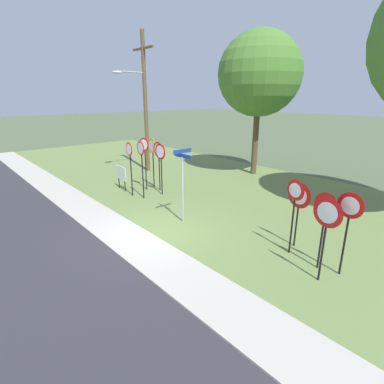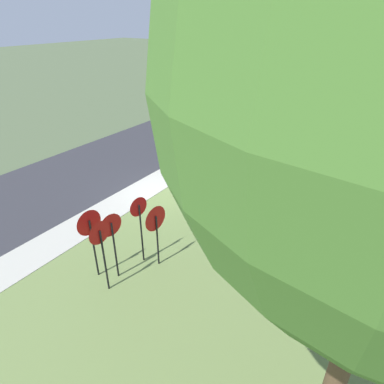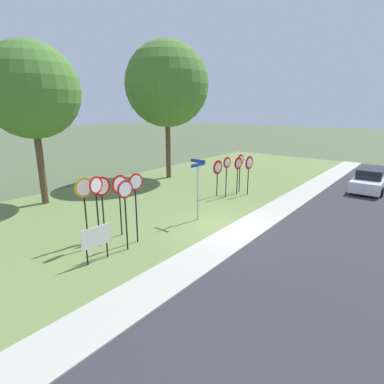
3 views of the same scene
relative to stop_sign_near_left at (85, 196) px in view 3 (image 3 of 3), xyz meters
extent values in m
plane|color=#4C5B3D|center=(4.77, -3.37, -1.95)|extent=(160.00, 160.00, 0.00)
cube|color=#2D2D33|center=(4.77, -8.17, -1.95)|extent=(44.00, 6.40, 0.01)
cube|color=#ADAA9E|center=(4.77, -4.17, -1.92)|extent=(44.00, 1.60, 0.06)
cube|color=olive|center=(4.77, 2.63, -1.93)|extent=(44.00, 12.00, 0.04)
cylinder|color=black|center=(0.00, 0.03, -0.77)|extent=(0.06, 0.06, 2.30)
cylinder|color=gold|center=(0.00, -0.01, 0.32)|extent=(0.76, 0.07, 0.76)
cylinder|color=white|center=(0.00, -0.03, 0.32)|extent=(0.59, 0.04, 0.59)
cylinder|color=black|center=(1.26, -1.42, -0.67)|extent=(0.06, 0.06, 2.48)
cylinder|color=red|center=(1.26, -1.46, 0.52)|extent=(0.66, 0.07, 0.66)
cylinder|color=white|center=(1.26, -1.48, 0.52)|extent=(0.51, 0.05, 0.51)
cylinder|color=black|center=(0.71, -0.08, -0.81)|extent=(0.06, 0.06, 2.22)
cylinder|color=red|center=(0.71, -0.12, 0.24)|extent=(0.77, 0.03, 0.77)
cylinder|color=white|center=(0.71, -0.14, 0.24)|extent=(0.60, 0.01, 0.60)
cylinder|color=black|center=(0.13, -0.54, -0.70)|extent=(0.06, 0.06, 2.44)
cylinder|color=red|center=(0.13, -0.58, 0.47)|extent=(0.66, 0.15, 0.67)
cylinder|color=white|center=(0.13, -0.60, 0.47)|extent=(0.51, 0.11, 0.52)
cylinder|color=black|center=(0.56, -1.64, -0.73)|extent=(0.06, 0.06, 2.37)
cylinder|color=red|center=(0.56, -1.68, 0.41)|extent=(0.66, 0.08, 0.66)
cylinder|color=white|center=(0.56, -1.69, 0.41)|extent=(0.52, 0.05, 0.52)
cylinder|color=black|center=(1.33, -0.38, -0.80)|extent=(0.06, 0.06, 2.22)
cylinder|color=red|center=(1.33, -0.43, 0.25)|extent=(0.77, 0.04, 0.77)
cylinder|color=white|center=(1.33, -0.44, 0.25)|extent=(0.60, 0.02, 0.60)
cylinder|color=black|center=(10.38, -0.83, -0.86)|extent=(0.06, 0.06, 2.10)
cone|color=red|center=(10.38, -0.87, 0.11)|extent=(0.70, 0.08, 0.70)
cone|color=white|center=(10.38, -0.89, 0.11)|extent=(0.48, 0.05, 0.48)
cylinder|color=black|center=(8.81, -0.82, -0.85)|extent=(0.06, 0.06, 2.14)
cone|color=red|center=(8.81, -0.86, 0.16)|extent=(0.64, 0.14, 0.64)
cone|color=white|center=(8.81, -0.88, 0.16)|extent=(0.43, 0.09, 0.44)
cylinder|color=black|center=(10.14, -1.55, -0.90)|extent=(0.06, 0.06, 2.03)
cone|color=red|center=(10.14, -1.59, 0.04)|extent=(0.81, 0.12, 0.81)
cone|color=silver|center=(10.14, -1.61, 0.04)|extent=(0.55, 0.08, 0.55)
cylinder|color=black|center=(8.66, -0.29, -1.00)|extent=(0.06, 0.06, 1.84)
cone|color=red|center=(8.66, -0.33, -0.16)|extent=(0.84, 0.12, 0.84)
cone|color=white|center=(8.66, -0.35, -0.16)|extent=(0.57, 0.08, 0.57)
cylinder|color=black|center=(9.82, -0.99, -0.92)|extent=(0.06, 0.06, 1.98)
cone|color=red|center=(9.82, -1.03, -0.01)|extent=(0.73, 0.15, 0.73)
cone|color=silver|center=(9.82, -1.05, -0.01)|extent=(0.49, 0.10, 0.50)
cylinder|color=#9EA0A8|center=(4.71, -1.80, -0.64)|extent=(0.07, 0.07, 2.55)
cylinder|color=#9EA0A8|center=(4.71, -1.80, 0.65)|extent=(0.09, 0.09, 0.03)
cube|color=navy|center=(4.71, -1.80, 0.71)|extent=(0.96, 0.05, 0.15)
cube|color=navy|center=(4.71, -1.80, 0.88)|extent=(0.04, 0.82, 0.15)
cylinder|color=black|center=(-1.07, -1.50, -1.64)|extent=(0.05, 0.05, 0.55)
cylinder|color=black|center=(-0.30, -1.56, -1.64)|extent=(0.05, 0.05, 0.55)
cube|color=white|center=(-0.69, -1.53, -1.01)|extent=(1.10, 0.12, 0.70)
cylinder|color=brown|center=(1.70, 6.49, 0.46)|extent=(0.36, 0.36, 4.74)
sphere|color=#47752D|center=(1.70, 6.49, 4.04)|extent=(4.85, 4.85, 4.85)
cylinder|color=brown|center=(10.83, 5.49, 0.69)|extent=(0.36, 0.36, 5.22)
sphere|color=#47752D|center=(10.83, 5.49, 4.78)|extent=(5.91, 5.91, 5.91)
cube|color=silver|center=(16.13, -7.21, -1.46)|extent=(4.62, 1.75, 0.68)
cube|color=black|center=(16.13, -7.21, -0.84)|extent=(2.32, 1.47, 0.56)
cylinder|color=black|center=(17.55, -6.33, -1.64)|extent=(0.60, 0.19, 0.60)
cylinder|color=black|center=(14.69, -6.37, -1.64)|extent=(0.60, 0.19, 0.60)
cylinder|color=black|center=(14.71, -8.08, -1.64)|extent=(0.60, 0.19, 0.60)
camera|label=1|loc=(13.12, -8.65, 2.79)|focal=27.88mm
camera|label=2|loc=(15.11, 5.35, 5.39)|focal=30.92mm
camera|label=3|loc=(-6.43, -10.06, 3.20)|focal=29.15mm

